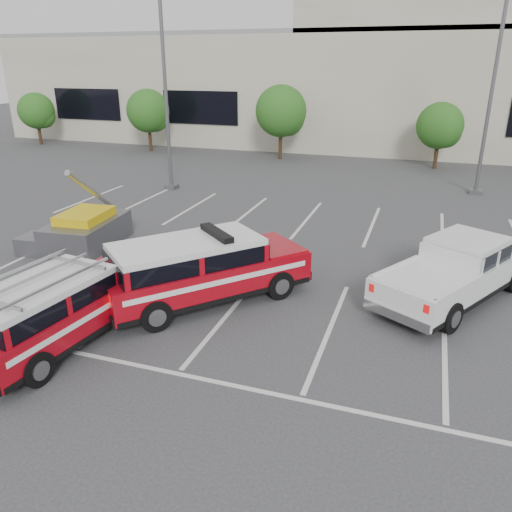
{
  "coord_description": "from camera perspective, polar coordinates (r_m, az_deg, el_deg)",
  "views": [
    {
      "loc": [
        4.49,
        -10.81,
        6.22
      ],
      "look_at": [
        0.21,
        1.7,
        1.05
      ],
      "focal_mm": 35.0,
      "sensor_mm": 36.0,
      "label": 1
    }
  ],
  "objects": [
    {
      "name": "tree_far_left",
      "position": [
        44.25,
        -23.67,
        14.83
      ],
      "size": [
        2.77,
        2.77,
        3.99
      ],
      "color": "#3F2B19",
      "rests_on": "ground"
    },
    {
      "name": "light_pole_left",
      "position": [
        26.03,
        -10.35,
        18.75
      ],
      "size": [
        0.9,
        0.6,
        10.24
      ],
      "color": "#59595E",
      "rests_on": "ground"
    },
    {
      "name": "convention_building",
      "position": [
        42.92,
        13.87,
        18.77
      ],
      "size": [
        60.0,
        16.99,
        13.2
      ],
      "color": "beige",
      "rests_on": "ground"
    },
    {
      "name": "stall_markings",
      "position": [
        17.13,
        2.38,
        0.06
      ],
      "size": [
        23.0,
        15.0,
        0.01
      ],
      "primitive_type": "cube",
      "color": "silver",
      "rests_on": "ground"
    },
    {
      "name": "utility_rig",
      "position": [
        18.89,
        -19.15,
        2.75
      ],
      "size": [
        2.91,
        3.58,
        2.89
      ],
      "rotation": [
        0.0,
        0.0,
        0.1
      ],
      "color": "#59595E",
      "rests_on": "ground"
    },
    {
      "name": "ladder_suv",
      "position": [
        12.54,
        -21.79,
        -6.15
      ],
      "size": [
        2.48,
        5.0,
        1.89
      ],
      "rotation": [
        0.0,
        0.0,
        -0.13
      ],
      "color": "#990712",
      "rests_on": "ground"
    },
    {
      "name": "light_pole_mid",
      "position": [
        26.95,
        25.44,
        17.22
      ],
      "size": [
        0.9,
        0.6,
        10.24
      ],
      "color": "#59595E",
      "rests_on": "ground"
    },
    {
      "name": "fire_chief_suv",
      "position": [
        13.72,
        -6.17,
        -2.01
      ],
      "size": [
        5.25,
        5.58,
        1.98
      ],
      "rotation": [
        0.0,
        0.0,
        -0.72
      ],
      "color": "#990712",
      "rests_on": "ground"
    },
    {
      "name": "ground",
      "position": [
        13.26,
        -3.25,
        -6.67
      ],
      "size": [
        120.0,
        120.0,
        0.0
      ],
      "primitive_type": "plane",
      "color": "#363638",
      "rests_on": "ground"
    },
    {
      "name": "tree_mid_left",
      "position": [
        34.33,
        3.04,
        16.01
      ],
      "size": [
        3.37,
        3.37,
        4.85
      ],
      "color": "#3F2B19",
      "rests_on": "ground"
    },
    {
      "name": "white_pickup",
      "position": [
        14.88,
        21.86,
        -2.13
      ],
      "size": [
        4.42,
        5.77,
        1.7
      ],
      "rotation": [
        0.0,
        0.0,
        -0.52
      ],
      "color": "silver",
      "rests_on": "ground"
    },
    {
      "name": "tree_mid_right",
      "position": [
        33.08,
        20.41,
        13.62
      ],
      "size": [
        2.77,
        2.77,
        3.99
      ],
      "color": "#3F2B19",
      "rests_on": "ground"
    },
    {
      "name": "tree_left",
      "position": [
        38.31,
        -12.07,
        15.74
      ],
      "size": [
        3.07,
        3.07,
        4.42
      ],
      "color": "#3F2B19",
      "rests_on": "ground"
    }
  ]
}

